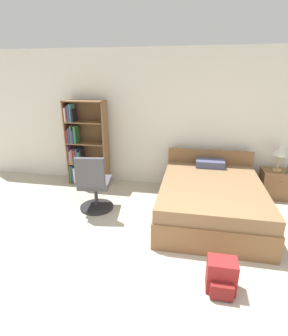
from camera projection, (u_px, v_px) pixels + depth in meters
The scene contains 8 objects.
ground_plane at pixel (160, 318), 2.41m from camera, with size 14.00×14.00×0.00m, color #BCB29E.
wall_back at pixel (184, 121), 4.96m from camera, with size 9.00×0.06×2.60m.
bookshelf at pixel (82, 146), 5.24m from camera, with size 0.80×0.32×1.67m.
bed at pixel (210, 198), 4.14m from camera, with size 1.54×2.08×0.81m.
office_chair at pixel (94, 186), 4.19m from camera, with size 0.55×0.62×0.97m.
nightstand at pixel (276, 184), 4.74m from camera, with size 0.55×0.41×0.51m.
table_lamp at pixel (280, 151), 4.54m from camera, with size 0.27×0.27×0.47m.
backpack_red at pixel (221, 276), 2.68m from camera, with size 0.30×0.29×0.35m.
Camera 1 is at (0.20, -1.80, 2.11)m, focal length 28.00 mm.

